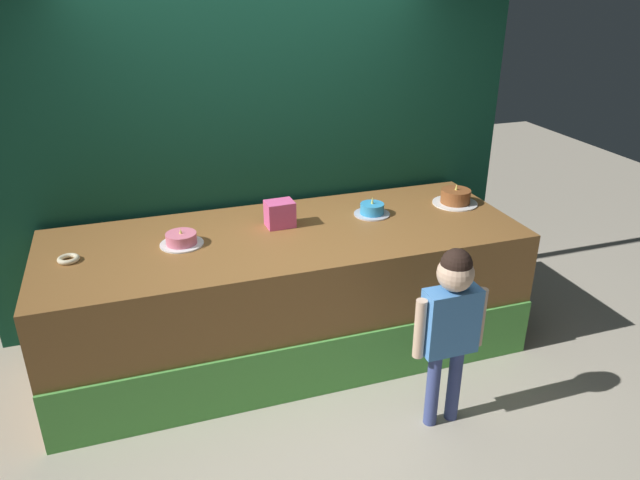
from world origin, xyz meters
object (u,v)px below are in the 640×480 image
object	(u,v)px
donut	(68,259)
cake_center	(372,210)
pink_box	(280,214)
cake_left	(181,239)
cake_right	(455,197)
child_figure	(451,315)

from	to	relation	value
donut	cake_center	xyz separation A→B (m)	(2.05, 0.11, 0.02)
donut	cake_center	distance (m)	2.05
pink_box	cake_left	size ratio (longest dim) A/B	0.68
cake_center	cake_right	world-z (taller)	cake_right
donut	cake_right	bearing A→B (deg)	2.27
pink_box	cake_left	xyz separation A→B (m)	(-0.68, -0.10, -0.05)
cake_left	cake_center	bearing A→B (deg)	3.46
pink_box	child_figure	bearing A→B (deg)	-60.33
pink_box	cake_left	distance (m)	0.69
pink_box	cake_right	xyz separation A→B (m)	(1.37, -0.01, -0.04)
pink_box	cake_center	distance (m)	0.68
cake_right	cake_center	bearing A→B (deg)	-179.81
donut	cake_left	size ratio (longest dim) A/B	0.47
pink_box	donut	world-z (taller)	pink_box
child_figure	cake_center	world-z (taller)	child_figure
donut	cake_center	bearing A→B (deg)	2.96
donut	cake_left	xyz separation A→B (m)	(0.68, 0.02, 0.02)
pink_box	cake_center	size ratio (longest dim) A/B	0.74
child_figure	cake_right	bearing A→B (deg)	59.57
cake_center	cake_right	size ratio (longest dim) A/B	0.77
child_figure	donut	distance (m)	2.31
child_figure	cake_left	world-z (taller)	child_figure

